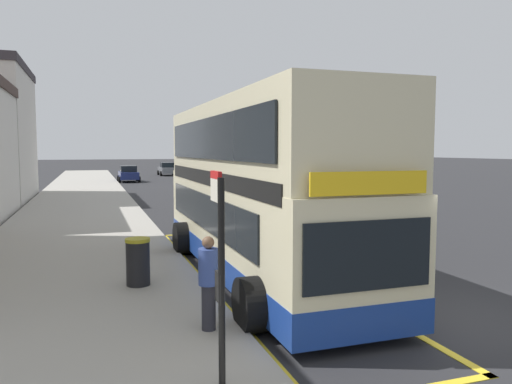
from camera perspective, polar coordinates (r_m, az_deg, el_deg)
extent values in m
plane|color=#28282B|center=(40.07, -9.35, 0.27)|extent=(260.00, 260.00, 0.00)
cube|color=#A39E93|center=(39.54, -19.41, 0.10)|extent=(6.00, 76.00, 0.14)
cube|color=beige|center=(12.67, 0.04, -3.56)|extent=(2.53, 10.75, 2.30)
cube|color=beige|center=(12.54, 0.04, 5.98)|extent=(2.50, 10.54, 1.90)
cube|color=navy|center=(12.83, 0.04, -7.32)|extent=(2.55, 10.77, 0.60)
cube|color=black|center=(12.55, 0.04, 1.73)|extent=(2.56, 9.89, 0.36)
cube|color=black|center=(12.67, -6.06, -2.22)|extent=(0.04, 8.60, 0.90)
cube|color=black|center=(12.19, -5.72, 6.22)|extent=(0.04, 9.46, 1.00)
cube|color=black|center=(7.80, 13.00, -7.22)|extent=(2.22, 0.04, 1.10)
cube|color=yellow|center=(7.64, 13.16, 1.02)|extent=(2.02, 0.04, 0.36)
cylinder|color=black|center=(8.86, -0.21, -12.96)|extent=(0.56, 1.00, 1.00)
cylinder|color=black|center=(10.02, 14.92, -11.01)|extent=(0.56, 1.00, 1.00)
cylinder|color=black|center=(15.31, -8.38, -5.36)|extent=(0.56, 1.00, 1.00)
cylinder|color=black|center=(16.01, 1.23, -4.85)|extent=(0.56, 1.00, 1.00)
cube|color=yellow|center=(12.50, -6.36, -10.00)|extent=(0.16, 13.18, 0.01)
cube|color=yellow|center=(13.35, 5.47, -9.03)|extent=(0.16, 13.18, 0.01)
cube|color=yellow|center=(19.01, -6.49, -4.83)|extent=(2.93, 0.16, 0.01)
cylinder|color=black|center=(6.38, -4.03, -10.67)|extent=(0.09, 0.09, 2.74)
cube|color=silver|center=(6.42, -4.67, 0.21)|extent=(0.05, 0.42, 0.30)
cube|color=red|center=(6.40, -4.68, 2.00)|extent=(0.05, 0.42, 0.10)
cube|color=black|center=(6.50, -4.25, -11.03)|extent=(0.06, 0.28, 0.40)
cube|color=#196066|center=(54.76, -7.01, 2.23)|extent=(1.76, 4.20, 0.72)
cube|color=black|center=(54.63, -6.99, 2.92)|extent=(1.52, 1.90, 0.60)
cylinder|color=black|center=(55.87, -8.21, 1.90)|extent=(0.22, 0.60, 0.60)
cylinder|color=black|center=(56.24, -6.34, 1.94)|extent=(0.22, 0.60, 0.60)
cylinder|color=black|center=(53.32, -7.70, 1.77)|extent=(0.22, 0.60, 0.60)
cylinder|color=black|center=(53.71, -5.74, 1.81)|extent=(0.22, 0.60, 0.60)
cube|color=navy|center=(50.77, -14.62, 1.90)|extent=(1.76, 4.20, 0.72)
cube|color=black|center=(50.64, -14.63, 2.64)|extent=(1.52, 1.90, 0.60)
cylinder|color=black|center=(52.03, -15.75, 1.55)|extent=(0.22, 0.60, 0.60)
cylinder|color=black|center=(52.16, -13.69, 1.60)|extent=(0.22, 0.60, 0.60)
cylinder|color=black|center=(49.44, -15.59, 1.38)|extent=(0.22, 0.60, 0.60)
cylinder|color=black|center=(49.57, -13.43, 1.44)|extent=(0.22, 0.60, 0.60)
cube|color=slate|center=(62.31, -10.32, 2.52)|extent=(1.76, 4.20, 0.72)
cube|color=black|center=(62.19, -10.32, 3.12)|extent=(1.52, 1.90, 0.60)
cylinder|color=black|center=(63.49, -11.32, 2.22)|extent=(0.22, 0.60, 0.60)
cylinder|color=black|center=(63.75, -9.65, 2.25)|extent=(0.22, 0.60, 0.60)
cylinder|color=black|center=(60.91, -11.00, 2.11)|extent=(0.22, 0.60, 0.60)
cylinder|color=black|center=(61.19, -9.27, 2.15)|extent=(0.22, 0.60, 0.60)
cylinder|color=#26262D|center=(8.65, -5.54, -13.20)|extent=(0.24, 0.24, 0.79)
cylinder|color=#33478C|center=(8.46, -5.58, -8.65)|extent=(0.34, 0.34, 0.62)
sphere|color=brown|center=(8.37, -5.60, -5.87)|extent=(0.21, 0.21, 0.21)
cylinder|color=black|center=(11.58, -13.57, -8.09)|extent=(0.53, 0.53, 1.00)
cylinder|color=#A5991E|center=(11.47, -13.63, -5.46)|extent=(0.56, 0.56, 0.08)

